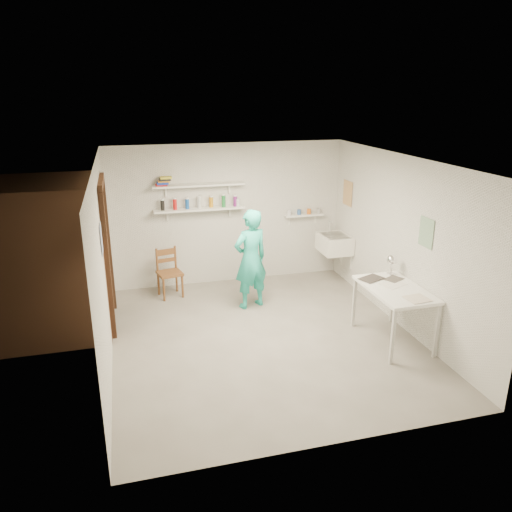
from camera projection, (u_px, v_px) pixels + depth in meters
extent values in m
cube|color=slate|center=(264.00, 338.00, 6.83)|extent=(4.00, 4.50, 0.02)
cube|color=silver|center=(265.00, 160.00, 6.06)|extent=(4.00, 4.50, 0.02)
cube|color=silver|center=(228.00, 214.00, 8.51)|extent=(4.00, 0.02, 2.40)
cube|color=silver|center=(334.00, 333.00, 4.38)|extent=(4.00, 0.02, 2.40)
cube|color=silver|center=(102.00, 268.00, 5.95)|extent=(0.02, 4.50, 2.40)
cube|color=silver|center=(403.00, 243.00, 6.94)|extent=(0.02, 4.50, 2.40)
cube|color=black|center=(107.00, 257.00, 6.98)|extent=(0.02, 0.90, 2.00)
cube|color=brown|center=(53.00, 258.00, 6.79)|extent=(1.40, 1.50, 2.10)
cube|color=brown|center=(101.00, 182.00, 6.65)|extent=(0.06, 1.05, 0.10)
cube|color=brown|center=(108.00, 268.00, 6.53)|extent=(0.06, 0.10, 2.00)
cube|color=brown|center=(109.00, 246.00, 7.44)|extent=(0.06, 0.10, 2.00)
cube|color=white|center=(200.00, 209.00, 8.22)|extent=(1.50, 0.22, 0.03)
cube|color=white|center=(199.00, 185.00, 8.10)|extent=(1.50, 0.22, 0.03)
cube|color=white|center=(304.00, 215.00, 8.79)|extent=(0.70, 0.14, 0.03)
cube|color=#334C7F|center=(101.00, 239.00, 5.89)|extent=(0.01, 0.28, 0.36)
cube|color=#995933|center=(348.00, 193.00, 8.47)|extent=(0.01, 0.34, 0.42)
cube|color=#3F724C|center=(426.00, 233.00, 6.33)|extent=(0.01, 0.30, 0.38)
cube|color=white|center=(334.00, 244.00, 8.59)|extent=(0.48, 0.60, 0.30)
imported|color=#25BCA8|center=(251.00, 259.00, 7.57)|extent=(0.65, 0.53, 1.55)
cylinder|color=beige|center=(252.00, 239.00, 7.70)|extent=(0.28, 0.12, 0.28)
cube|color=brown|center=(170.00, 273.00, 8.07)|extent=(0.44, 0.42, 0.79)
cube|color=white|center=(393.00, 315.00, 6.63)|extent=(0.69, 1.15, 0.77)
sphere|color=white|center=(392.00, 260.00, 6.90)|extent=(0.14, 0.14, 0.14)
cylinder|color=black|center=(163.00, 205.00, 8.05)|extent=(0.06, 0.06, 0.17)
cylinder|color=red|center=(175.00, 204.00, 8.09)|extent=(0.06, 0.06, 0.17)
cylinder|color=blue|center=(187.00, 204.00, 8.14)|extent=(0.06, 0.06, 0.17)
cylinder|color=white|center=(199.00, 203.00, 8.19)|extent=(0.06, 0.06, 0.17)
cylinder|color=orange|center=(211.00, 202.00, 8.24)|extent=(0.06, 0.06, 0.17)
cylinder|color=#268C3F|center=(223.00, 202.00, 8.29)|extent=(0.06, 0.06, 0.17)
cylinder|color=#8C268C|center=(235.00, 201.00, 8.34)|extent=(0.06, 0.06, 0.17)
cube|color=red|center=(161.00, 185.00, 7.94)|extent=(0.18, 0.14, 0.03)
cube|color=#1933A5|center=(162.00, 183.00, 7.94)|extent=(0.18, 0.14, 0.03)
cube|color=orange|center=(164.00, 181.00, 7.93)|extent=(0.18, 0.14, 0.03)
cube|color=black|center=(165.00, 180.00, 7.93)|extent=(0.18, 0.14, 0.03)
cube|color=yellow|center=(166.00, 178.00, 7.92)|extent=(0.18, 0.14, 0.03)
cylinder|color=silver|center=(293.00, 212.00, 8.72)|extent=(0.07, 0.07, 0.09)
cylinder|color=#335999|center=(300.00, 212.00, 8.75)|extent=(0.07, 0.07, 0.09)
cylinder|color=orange|center=(308.00, 211.00, 8.79)|extent=(0.07, 0.07, 0.09)
cylinder|color=#999999|center=(315.00, 211.00, 8.82)|extent=(0.07, 0.07, 0.09)
cube|color=silver|center=(395.00, 288.00, 6.51)|extent=(0.30, 0.22, 0.00)
cube|color=#4C4742|center=(396.00, 287.00, 6.50)|extent=(0.30, 0.22, 0.00)
cube|color=beige|center=(396.00, 287.00, 6.50)|extent=(0.30, 0.22, 0.00)
cube|color=#383330|center=(396.00, 287.00, 6.50)|extent=(0.30, 0.22, 0.00)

